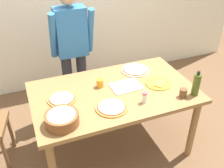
# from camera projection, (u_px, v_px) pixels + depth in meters

# --- Properties ---
(ground) EXTENTS (8.00, 8.00, 0.00)m
(ground) POSITION_uv_depth(u_px,v_px,m) (114.00, 146.00, 2.94)
(ground) COLOR brown
(dining_table) EXTENTS (1.60, 0.96, 0.76)m
(dining_table) POSITION_uv_depth(u_px,v_px,m) (114.00, 98.00, 2.58)
(dining_table) COLOR olive
(dining_table) RESTS_ON ground
(person_cook) EXTENTS (0.49, 0.25, 1.62)m
(person_cook) POSITION_uv_depth(u_px,v_px,m) (72.00, 47.00, 2.96)
(person_cook) COLOR #2D2D38
(person_cook) RESTS_ON ground
(pizza_raw_on_board) EXTENTS (0.31, 0.31, 0.02)m
(pizza_raw_on_board) POSITION_uv_depth(u_px,v_px,m) (135.00, 70.00, 2.86)
(pizza_raw_on_board) COLOR beige
(pizza_raw_on_board) RESTS_ON dining_table
(pizza_cooked_on_tray) EXTENTS (0.27, 0.27, 0.02)m
(pizza_cooked_on_tray) POSITION_uv_depth(u_px,v_px,m) (62.00, 99.00, 2.41)
(pizza_cooked_on_tray) COLOR #C67A33
(pizza_cooked_on_tray) RESTS_ON dining_table
(pizza_second_cooked) EXTENTS (0.29, 0.29, 0.02)m
(pizza_second_cooked) POSITION_uv_depth(u_px,v_px,m) (111.00, 107.00, 2.30)
(pizza_second_cooked) COLOR #C67A33
(pizza_second_cooked) RESTS_ON dining_table
(plate_with_slice) EXTENTS (0.26, 0.26, 0.02)m
(plate_with_slice) POSITION_uv_depth(u_px,v_px,m) (158.00, 83.00, 2.63)
(plate_with_slice) COLOR gold
(plate_with_slice) RESTS_ON dining_table
(popcorn_bowl) EXTENTS (0.28, 0.28, 0.11)m
(popcorn_bowl) POSITION_uv_depth(u_px,v_px,m) (62.00, 118.00, 2.09)
(popcorn_bowl) COLOR brown
(popcorn_bowl) RESTS_ON dining_table
(olive_oil_bottle) EXTENTS (0.07, 0.07, 0.26)m
(olive_oil_bottle) POSITION_uv_depth(u_px,v_px,m) (196.00, 85.00, 2.42)
(olive_oil_bottle) COLOR #47561E
(olive_oil_bottle) RESTS_ON dining_table
(cup_orange) EXTENTS (0.07, 0.07, 0.08)m
(cup_orange) POSITION_uv_depth(u_px,v_px,m) (100.00, 83.00, 2.57)
(cup_orange) COLOR orange
(cup_orange) RESTS_ON dining_table
(cup_small_brown) EXTENTS (0.07, 0.07, 0.08)m
(cup_small_brown) POSITION_uv_depth(u_px,v_px,m) (183.00, 93.00, 2.43)
(cup_small_brown) COLOR brown
(cup_small_brown) RESTS_ON dining_table
(salt_shaker) EXTENTS (0.04, 0.04, 0.11)m
(salt_shaker) POSITION_uv_depth(u_px,v_px,m) (144.00, 98.00, 2.35)
(salt_shaker) COLOR white
(salt_shaker) RESTS_ON dining_table
(cutting_board_white) EXTENTS (0.31, 0.23, 0.01)m
(cutting_board_white) POSITION_uv_depth(u_px,v_px,m) (126.00, 86.00, 2.59)
(cutting_board_white) COLOR white
(cutting_board_white) RESTS_ON dining_table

